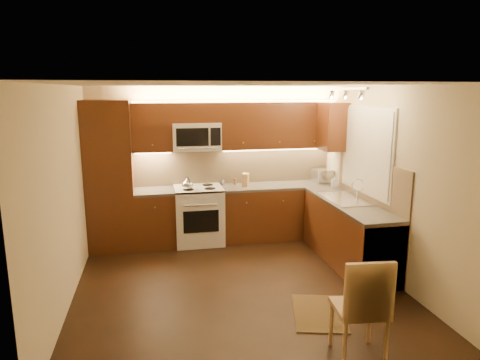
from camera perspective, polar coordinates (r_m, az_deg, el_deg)
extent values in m
cube|color=black|center=(5.68, -0.38, -13.65)|extent=(4.00, 4.00, 0.01)
cube|color=beige|center=(5.13, -0.42, 12.48)|extent=(4.00, 4.00, 0.01)
cube|color=#C7B992|center=(7.20, -3.49, 2.25)|extent=(4.00, 0.01, 2.50)
cube|color=#C7B992|center=(3.40, 6.22, -8.69)|extent=(4.00, 0.01, 2.50)
cube|color=#C7B992|center=(5.27, -22.29, -2.15)|extent=(0.01, 4.00, 2.50)
cube|color=#C7B992|center=(5.97, 18.78, -0.33)|extent=(0.01, 4.00, 2.50)
cube|color=#47220F|center=(6.89, -16.84, 0.48)|extent=(0.70, 0.60, 2.30)
cube|color=#47220F|center=(7.02, -11.10, -5.07)|extent=(0.62, 0.60, 0.86)
cube|color=#34312F|center=(6.91, -11.25, -1.49)|extent=(0.62, 0.60, 0.04)
cube|color=#47220F|center=(7.31, 5.04, -4.22)|extent=(1.92, 0.60, 0.86)
cube|color=#34312F|center=(7.20, 5.11, -0.77)|extent=(1.92, 0.60, 0.04)
cube|color=#47220F|center=(6.39, 14.14, -6.92)|extent=(0.60, 2.00, 0.86)
cube|color=#34312F|center=(6.26, 14.34, -3.01)|extent=(0.60, 2.00, 0.04)
cube|color=silver|center=(5.80, 17.14, -9.01)|extent=(0.58, 0.60, 0.84)
cube|color=tan|center=(7.26, -0.73, 1.94)|extent=(3.30, 0.02, 0.60)
cube|color=tan|center=(6.32, 16.86, -0.03)|extent=(0.02, 2.00, 0.60)
cube|color=#47220F|center=(6.88, -11.59, 6.84)|extent=(0.62, 0.35, 0.75)
cube|color=#47220F|center=(7.17, 4.97, 7.22)|extent=(1.92, 0.35, 0.75)
cube|color=#47220F|center=(6.90, -5.86, 8.86)|extent=(0.76, 0.35, 0.31)
cube|color=#47220F|center=(7.05, 12.14, 6.93)|extent=(0.35, 0.50, 0.75)
cube|color=silver|center=(6.38, 16.40, 3.75)|extent=(0.03, 1.44, 1.24)
cube|color=silver|center=(6.37, 16.24, 3.75)|extent=(0.02, 1.36, 1.16)
cube|color=silver|center=(6.00, 13.80, 11.66)|extent=(0.04, 1.20, 0.03)
cube|color=silver|center=(7.48, 11.00, 0.56)|extent=(0.40, 0.32, 0.22)
cube|color=#A08048|center=(7.05, 0.73, 0.04)|extent=(0.15, 0.18, 0.21)
cylinder|color=silver|center=(7.22, -2.29, -0.19)|extent=(0.04, 0.04, 0.09)
cylinder|color=brown|center=(7.26, 0.56, -0.08)|extent=(0.06, 0.06, 0.09)
cylinder|color=silver|center=(7.15, -2.20, -0.25)|extent=(0.06, 0.06, 0.10)
cylinder|color=brown|center=(7.18, -0.65, -0.19)|extent=(0.05, 0.05, 0.10)
imported|color=silver|center=(7.13, 12.36, -0.17)|extent=(0.10, 0.10, 0.19)
cube|color=black|center=(5.10, 10.38, -16.88)|extent=(0.75, 0.95, 0.01)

